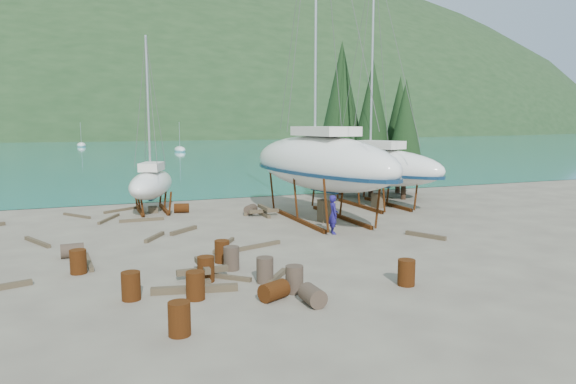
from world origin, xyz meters
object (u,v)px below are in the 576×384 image
object	(u,v)px
large_sailboat_far	(374,166)
worker	(333,214)
small_sailboat_shore	(151,183)
large_sailboat_near	(320,162)

from	to	relation	value
large_sailboat_far	worker	size ratio (longest dim) A/B	8.42
large_sailboat_far	small_sailboat_shore	distance (m)	14.17
large_sailboat_near	large_sailboat_far	world-z (taller)	large_sailboat_near
large_sailboat_far	small_sailboat_shore	size ratio (longest dim) A/B	1.52
large_sailboat_near	small_sailboat_shore	distance (m)	10.60
small_sailboat_shore	large_sailboat_near	bearing A→B (deg)	-16.02
large_sailboat_near	worker	world-z (taller)	large_sailboat_near
large_sailboat_near	large_sailboat_far	distance (m)	6.20
large_sailboat_near	large_sailboat_far	bearing A→B (deg)	21.81
large_sailboat_near	worker	xyz separation A→B (m)	(-0.91, -3.57, -2.31)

